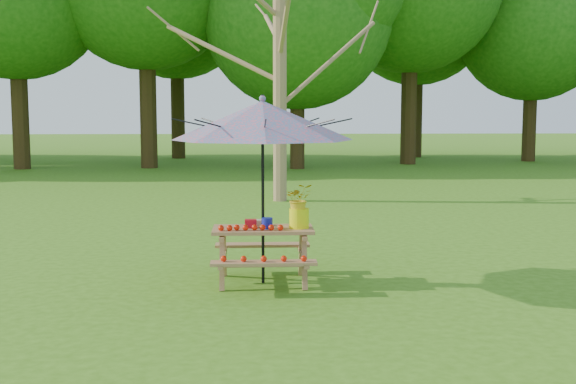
{
  "coord_description": "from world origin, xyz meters",
  "views": [
    {
      "loc": [
        3.27,
        -5.25,
        2.06
      ],
      "look_at": [
        3.68,
        3.27,
        1.1
      ],
      "focal_mm": 45.0,
      "sensor_mm": 36.0,
      "label": 1
    }
  ],
  "objects": [
    {
      "name": "picnic_table",
      "position": [
        3.38,
        3.26,
        0.33
      ],
      "size": [
        1.2,
        1.32,
        0.67
      ],
      "color": "#905E41",
      "rests_on": "ground"
    },
    {
      "name": "patio_umbrella",
      "position": [
        3.38,
        3.27,
        1.95
      ],
      "size": [
        2.19,
        2.19,
        2.25
      ],
      "color": "black",
      "rests_on": "ground"
    },
    {
      "name": "produce_bins",
      "position": [
        3.34,
        3.29,
        0.72
      ],
      "size": [
        0.33,
        0.38,
        0.13
      ],
      "color": "red",
      "rests_on": "picnic_table"
    },
    {
      "name": "tomatoes_row",
      "position": [
        3.23,
        3.09,
        0.71
      ],
      "size": [
        0.77,
        0.13,
        0.07
      ],
      "primitive_type": null,
      "color": "red",
      "rests_on": "picnic_table"
    },
    {
      "name": "flower_bucket",
      "position": [
        3.81,
        3.23,
        0.96
      ],
      "size": [
        0.36,
        0.33,
        0.53
      ],
      "color": "#F5FA0D",
      "rests_on": "picnic_table"
    }
  ]
}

